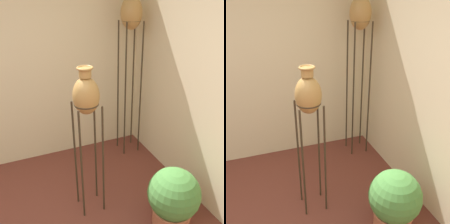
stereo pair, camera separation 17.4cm
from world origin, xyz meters
The scene contains 3 objects.
vase_stand_tall centered at (1.85, 1.79, 1.84)m, with size 0.27×0.27×2.19m.
vase_stand_medium centered at (0.96, 0.91, 1.27)m, with size 0.25×0.25×1.58m.
potted_plant centered at (1.63, 0.35, 0.34)m, with size 0.51×0.51×0.65m.
Camera 2 is at (0.46, -1.27, 2.18)m, focal length 42.00 mm.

